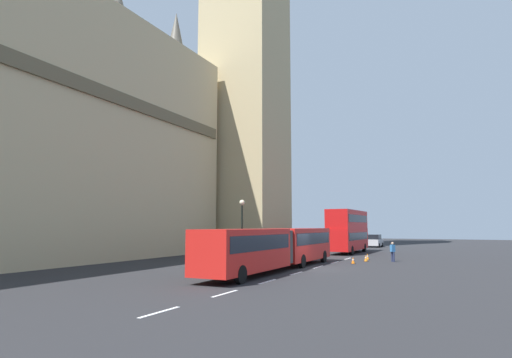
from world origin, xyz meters
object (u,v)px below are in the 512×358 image
(traffic_cone_middle, at_px, (366,258))
(pedestrian_near_cones, at_px, (393,251))
(articulated_bus, at_px, (276,245))
(street_lamp, at_px, (242,226))
(traffic_cone_west, at_px, (353,260))
(double_decker_bus, at_px, (348,229))
(traffic_cone_east, at_px, (367,257))
(sedan_lead, at_px, (375,241))

(traffic_cone_middle, relative_size, pedestrian_near_cones, 0.34)
(traffic_cone_middle, distance_m, pedestrian_near_cones, 2.42)
(articulated_bus, distance_m, street_lamp, 5.71)
(articulated_bus, height_order, traffic_cone_west, articulated_bus)
(double_decker_bus, relative_size, traffic_cone_east, 17.75)
(articulated_bus, bearing_deg, traffic_cone_east, -18.31)
(sedan_lead, xyz_separation_m, street_lamp, (-33.33, 4.64, 2.14))
(double_decker_bus, relative_size, pedestrian_near_cones, 6.09)
(double_decker_bus, bearing_deg, sedan_lead, -0.48)
(sedan_lead, height_order, traffic_cone_east, sedan_lead)
(traffic_cone_west, bearing_deg, traffic_cone_east, -2.67)
(double_decker_bus, distance_m, traffic_cone_middle, 12.03)
(sedan_lead, bearing_deg, street_lamp, 172.08)
(double_decker_bus, distance_m, traffic_cone_west, 14.41)
(traffic_cone_middle, bearing_deg, street_lamp, 127.47)
(double_decker_bus, height_order, traffic_cone_east, double_decker_bus)
(street_lamp, bearing_deg, double_decker_bus, -14.29)
(articulated_bus, relative_size, double_decker_bus, 1.77)
(articulated_bus, distance_m, traffic_cone_middle, 10.89)
(street_lamp, bearing_deg, traffic_cone_east, -44.20)
(traffic_cone_middle, distance_m, traffic_cone_east, 2.03)
(double_decker_bus, height_order, pedestrian_near_cones, double_decker_bus)
(traffic_cone_west, distance_m, street_lamp, 9.56)
(sedan_lead, bearing_deg, traffic_cone_west, -173.00)
(sedan_lead, distance_m, traffic_cone_middle, 26.96)
(traffic_cone_west, xyz_separation_m, traffic_cone_middle, (2.70, -0.49, 0.00))
(pedestrian_near_cones, bearing_deg, articulated_bus, 149.58)
(traffic_cone_middle, xyz_separation_m, traffic_cone_east, (2.01, 0.27, 0.00))
(articulated_bus, xyz_separation_m, double_decker_bus, (20.93, 0.00, 0.96))
(traffic_cone_west, bearing_deg, articulated_bus, 152.69)
(traffic_cone_middle, height_order, pedestrian_near_cones, pedestrian_near_cones)
(traffic_cone_middle, distance_m, street_lamp, 11.34)
(sedan_lead, bearing_deg, articulated_bus, 179.80)
(traffic_cone_west, relative_size, pedestrian_near_cones, 0.34)
(double_decker_bus, distance_m, traffic_cone_east, 10.11)
(double_decker_bus, relative_size, traffic_cone_middle, 17.75)
(sedan_lead, relative_size, traffic_cone_west, 7.59)
(articulated_bus, bearing_deg, pedestrian_near_cones, -30.42)
(articulated_bus, relative_size, pedestrian_near_cones, 10.80)
(articulated_bus, height_order, sedan_lead, articulated_bus)
(articulated_bus, bearing_deg, traffic_cone_middle, -23.01)
(double_decker_bus, xyz_separation_m, traffic_cone_middle, (-11.00, -4.22, -2.43))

